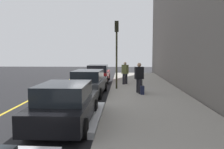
{
  "coord_description": "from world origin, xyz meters",
  "views": [
    {
      "loc": [
        -13.88,
        -1.78,
        2.56
      ],
      "look_at": [
        1.29,
        -1.13,
        1.13
      ],
      "focal_mm": 37.3,
      "sensor_mm": 36.0,
      "label": 1
    }
  ],
  "objects_px": {
    "parked_car_black": "(66,104)",
    "parked_car_red": "(98,73)",
    "rolling_suitcase": "(142,90)",
    "pedestrian_black_coat": "(139,77)",
    "parked_car_charcoal": "(89,83)",
    "pedestrian_olive_coat": "(125,72)",
    "traffic_light_pole": "(117,43)"
  },
  "relations": [
    {
      "from": "parked_car_red",
      "to": "rolling_suitcase",
      "type": "xyz_separation_m",
      "value": [
        -6.71,
        -3.25,
        -0.36
      ]
    },
    {
      "from": "rolling_suitcase",
      "to": "pedestrian_black_coat",
      "type": "bearing_deg",
      "value": 23.31
    },
    {
      "from": "parked_car_red",
      "to": "rolling_suitcase",
      "type": "bearing_deg",
      "value": -154.19
    },
    {
      "from": "pedestrian_olive_coat",
      "to": "rolling_suitcase",
      "type": "bearing_deg",
      "value": -167.89
    },
    {
      "from": "rolling_suitcase",
      "to": "traffic_light_pole",
      "type": "bearing_deg",
      "value": 35.78
    },
    {
      "from": "pedestrian_olive_coat",
      "to": "parked_car_black",
      "type": "bearing_deg",
      "value": 167.35
    },
    {
      "from": "pedestrian_olive_coat",
      "to": "rolling_suitcase",
      "type": "relative_size",
      "value": 2.0
    },
    {
      "from": "parked_car_black",
      "to": "pedestrian_olive_coat",
      "type": "xyz_separation_m",
      "value": [
        9.84,
        -2.21,
        0.3
      ]
    },
    {
      "from": "parked_car_charcoal",
      "to": "pedestrian_olive_coat",
      "type": "distance_m",
      "value": 4.54
    },
    {
      "from": "parked_car_red",
      "to": "pedestrian_black_coat",
      "type": "height_order",
      "value": "pedestrian_black_coat"
    },
    {
      "from": "parked_car_red",
      "to": "pedestrian_olive_coat",
      "type": "relative_size",
      "value": 2.61
    },
    {
      "from": "parked_car_red",
      "to": "traffic_light_pole",
      "type": "xyz_separation_m",
      "value": [
        -4.57,
        -1.7,
        2.41
      ]
    },
    {
      "from": "parked_car_red",
      "to": "pedestrian_olive_coat",
      "type": "distance_m",
      "value": 3.28
    },
    {
      "from": "pedestrian_olive_coat",
      "to": "pedestrian_black_coat",
      "type": "relative_size",
      "value": 0.94
    },
    {
      "from": "parked_car_red",
      "to": "rolling_suitcase",
      "type": "distance_m",
      "value": 7.47
    },
    {
      "from": "parked_car_black",
      "to": "rolling_suitcase",
      "type": "relative_size",
      "value": 5.17
    },
    {
      "from": "parked_car_black",
      "to": "parked_car_red",
      "type": "height_order",
      "value": "same"
    },
    {
      "from": "pedestrian_black_coat",
      "to": "traffic_light_pole",
      "type": "distance_m",
      "value": 3.04
    },
    {
      "from": "parked_car_red",
      "to": "pedestrian_olive_coat",
      "type": "bearing_deg",
      "value": -135.11
    },
    {
      "from": "pedestrian_olive_coat",
      "to": "rolling_suitcase",
      "type": "height_order",
      "value": "pedestrian_olive_coat"
    },
    {
      "from": "parked_car_red",
      "to": "traffic_light_pole",
      "type": "bearing_deg",
      "value": -159.57
    },
    {
      "from": "parked_car_black",
      "to": "traffic_light_pole",
      "type": "xyz_separation_m",
      "value": [
        7.58,
        -1.61,
        2.41
      ]
    },
    {
      "from": "parked_car_charcoal",
      "to": "parked_car_red",
      "type": "height_order",
      "value": "same"
    },
    {
      "from": "traffic_light_pole",
      "to": "parked_car_black",
      "type": "bearing_deg",
      "value": 168.0
    },
    {
      "from": "parked_car_black",
      "to": "traffic_light_pole",
      "type": "bearing_deg",
      "value": -12.0
    },
    {
      "from": "parked_car_charcoal",
      "to": "parked_car_black",
      "type": "bearing_deg",
      "value": -179.59
    },
    {
      "from": "pedestrian_black_coat",
      "to": "rolling_suitcase",
      "type": "distance_m",
      "value": 0.83
    },
    {
      "from": "pedestrian_olive_coat",
      "to": "pedestrian_black_coat",
      "type": "bearing_deg",
      "value": -169.02
    },
    {
      "from": "parked_car_black",
      "to": "parked_car_red",
      "type": "bearing_deg",
      "value": 0.45
    },
    {
      "from": "parked_car_black",
      "to": "parked_car_red",
      "type": "relative_size",
      "value": 0.99
    },
    {
      "from": "parked_car_red",
      "to": "rolling_suitcase",
      "type": "height_order",
      "value": "parked_car_red"
    },
    {
      "from": "parked_car_charcoal",
      "to": "pedestrian_olive_coat",
      "type": "relative_size",
      "value": 2.63
    }
  ]
}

